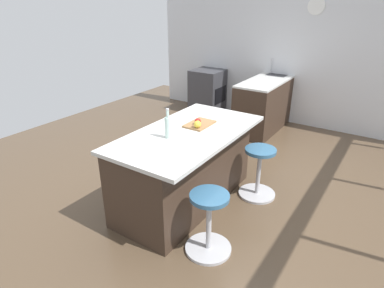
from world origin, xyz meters
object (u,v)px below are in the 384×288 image
(apple_yellow, at_px, (197,124))
(oven_range, at_px, (208,91))
(stool_middle, at_px, (209,225))
(apple_red, at_px, (198,121))
(stool_by_window, at_px, (258,174))
(kitchen_island, at_px, (185,166))
(water_bottle, at_px, (168,127))
(cutting_board, at_px, (200,124))

(apple_yellow, bearing_deg, oven_range, -150.98)
(stool_middle, distance_m, apple_red, 1.18)
(stool_by_window, bearing_deg, kitchen_island, -49.16)
(kitchen_island, bearing_deg, water_bottle, -7.24)
(oven_range, distance_m, apple_yellow, 3.37)
(stool_middle, bearing_deg, cutting_board, -142.54)
(water_bottle, bearing_deg, kitchen_island, 172.76)
(stool_middle, xyz_separation_m, cutting_board, (-0.82, -0.63, 0.60))
(cutting_board, bearing_deg, apple_yellow, 22.91)
(kitchen_island, bearing_deg, stool_middle, 49.16)
(water_bottle, bearing_deg, cutting_board, 171.85)
(kitchen_island, bearing_deg, cutting_board, 170.92)
(stool_middle, height_order, water_bottle, water_bottle)
(cutting_board, height_order, apple_red, apple_red)
(stool_by_window, bearing_deg, oven_range, -138.26)
(kitchen_island, relative_size, water_bottle, 5.84)
(stool_middle, relative_size, apple_red, 8.61)
(cutting_board, xyz_separation_m, apple_yellow, (0.13, 0.05, 0.05))
(oven_range, bearing_deg, cutting_board, 29.29)
(oven_range, distance_m, stool_by_window, 3.28)
(stool_by_window, bearing_deg, cutting_board, -62.05)
(kitchen_island, distance_m, stool_by_window, 0.89)
(kitchen_island, bearing_deg, stool_by_window, 130.84)
(oven_range, xyz_separation_m, apple_yellow, (2.91, 1.61, 0.51))
(apple_yellow, bearing_deg, stool_by_window, 129.01)
(stool_by_window, distance_m, apple_red, 0.97)
(kitchen_island, xyz_separation_m, stool_by_window, (-0.57, 0.66, -0.16))
(stool_by_window, relative_size, water_bottle, 1.97)
(stool_middle, distance_m, apple_yellow, 1.11)
(water_bottle, bearing_deg, apple_red, 170.48)
(apple_red, distance_m, water_bottle, 0.46)
(stool_by_window, height_order, apple_red, apple_red)
(cutting_board, bearing_deg, stool_by_window, 117.95)
(stool_by_window, relative_size, cutting_board, 1.71)
(stool_middle, bearing_deg, oven_range, -148.72)
(cutting_board, height_order, apple_yellow, apple_yellow)
(stool_by_window, bearing_deg, apple_red, -58.75)
(stool_by_window, distance_m, stool_middle, 1.15)
(cutting_board, bearing_deg, water_bottle, -8.15)
(apple_yellow, bearing_deg, water_bottle, -19.16)
(oven_range, relative_size, stool_middle, 1.40)
(stool_middle, relative_size, cutting_board, 1.71)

